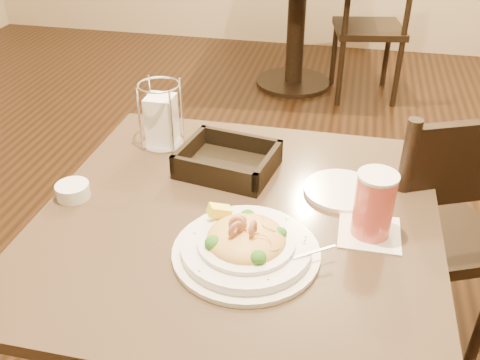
% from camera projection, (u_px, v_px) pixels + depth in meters
% --- Properties ---
extents(main_table, '(0.90, 0.90, 0.74)m').
position_uv_depth(main_table, '(238.00, 289.00, 1.35)').
color(main_table, black).
rests_on(main_table, ground).
extents(background_table, '(0.98, 0.98, 0.74)m').
position_uv_depth(background_table, '(297.00, 12.00, 3.53)').
color(background_table, black).
rests_on(background_table, ground).
extents(dining_chair_near, '(0.55, 0.55, 0.93)m').
position_uv_depth(dining_chair_near, '(427.00, 228.00, 1.58)').
color(dining_chair_near, black).
rests_on(dining_chair_near, ground).
extents(dining_chair_far, '(0.49, 0.49, 0.93)m').
position_uv_depth(dining_chair_far, '(371.00, 24.00, 3.34)').
color(dining_chair_far, black).
rests_on(dining_chair_far, ground).
extents(pasta_bowl, '(0.33, 0.31, 0.10)m').
position_uv_depth(pasta_bowl, '(246.00, 244.00, 1.09)').
color(pasta_bowl, white).
rests_on(pasta_bowl, main_table).
extents(drink_glass, '(0.13, 0.13, 0.15)m').
position_uv_depth(drink_glass, '(374.00, 205.00, 1.12)').
color(drink_glass, white).
rests_on(drink_glass, main_table).
extents(bread_basket, '(0.26, 0.23, 0.06)m').
position_uv_depth(bread_basket, '(228.00, 163.00, 1.37)').
color(bread_basket, black).
rests_on(bread_basket, main_table).
extents(napkin_caddy, '(0.12, 0.12, 0.18)m').
position_uv_depth(napkin_caddy, '(162.00, 119.00, 1.46)').
color(napkin_caddy, silver).
rests_on(napkin_caddy, main_table).
extents(side_plate, '(0.20, 0.20, 0.01)m').
position_uv_depth(side_plate, '(341.00, 190.00, 1.29)').
color(side_plate, white).
rests_on(side_plate, main_table).
extents(butter_ramekin, '(0.11, 0.11, 0.03)m').
position_uv_depth(butter_ramekin, '(73.00, 191.00, 1.27)').
color(butter_ramekin, white).
rests_on(butter_ramekin, main_table).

